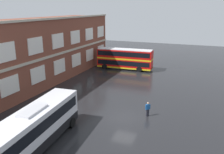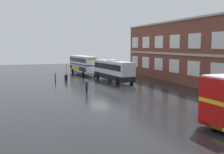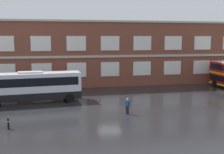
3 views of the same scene
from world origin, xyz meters
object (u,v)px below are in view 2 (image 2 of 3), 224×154
double_decker_near (83,65)px  touring_coach (113,70)px  safety_bollard_west (55,80)px  bus_stand_flag (67,70)px  station_litter_bin (66,78)px  safety_bollard_east (55,75)px  waiting_passenger (87,85)px

double_decker_near → touring_coach: size_ratio=0.92×
safety_bollard_west → bus_stand_flag: bearing=152.6°
bus_stand_flag → station_litter_bin: bus_stand_flag is taller
touring_coach → bus_stand_flag: size_ratio=4.51×
touring_coach → safety_bollard_east: touring_coach is taller
touring_coach → waiting_passenger: size_ratio=7.17×
double_decker_near → station_litter_bin: (9.69, -5.50, -1.63)m
touring_coach → waiting_passenger: 12.71m
waiting_passenger → safety_bollard_east: bearing=-174.7°
bus_stand_flag → safety_bollard_west: 6.61m
station_litter_bin → double_decker_near: bearing=150.4°
safety_bollard_east → station_litter_bin: bearing=15.2°
station_litter_bin → safety_bollard_east: bearing=-164.8°
double_decker_near → bus_stand_flag: bearing=-38.0°
waiting_passenger → station_litter_bin: size_ratio=1.65×
waiting_passenger → safety_bollard_west: 11.58m
bus_stand_flag → safety_bollard_east: size_ratio=2.84×
double_decker_near → safety_bollard_west: (11.81, -7.72, -1.66)m
touring_coach → safety_bollard_west: bearing=-96.0°
station_litter_bin → safety_bollard_east: size_ratio=1.08×
waiting_passenger → bus_stand_flag: 17.07m
safety_bollard_east → double_decker_near: bearing=126.5°
waiting_passenger → safety_bollard_east: (-18.08, -1.68, -0.44)m
double_decker_near → safety_bollard_west: size_ratio=11.81×
touring_coach → station_litter_bin: bearing=-112.0°
touring_coach → bus_stand_flag: 9.90m
double_decker_near → touring_coach: (12.88, 2.43, -0.24)m
station_litter_bin → safety_bollard_west: (2.12, -2.22, -0.03)m
safety_bollard_west → double_decker_near: bearing=146.8°
waiting_passenger → safety_bollard_west: bearing=-166.9°
double_decker_near → bus_stand_flag: double_decker_near is taller
waiting_passenger → safety_bollard_west: waiting_passenger is taller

